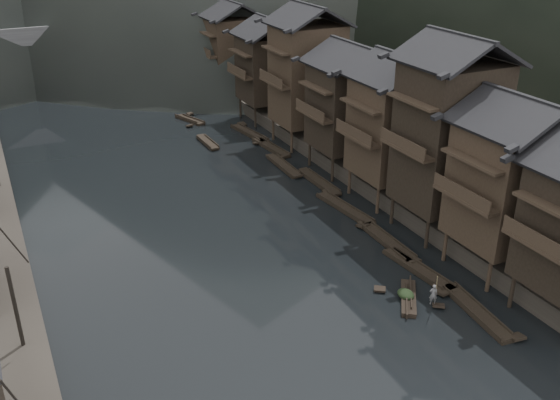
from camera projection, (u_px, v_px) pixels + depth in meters
water at (289, 317)px, 41.99m from camera, size 300.00×300.00×0.00m
right_bank at (383, 95)px, 87.99m from camera, size 40.00×200.00×1.80m
stilt_houses at (361, 91)px, 60.47m from camera, size 9.00×67.60×16.68m
moored_sampans at (330, 197)px, 58.94m from camera, size 3.01×48.28×0.47m
midriver_boats at (153, 116)px, 81.41m from camera, size 13.93×32.20×0.45m
stone_bridge at (84, 46)px, 98.33m from camera, size 40.00×6.00×9.00m
hero_sampan at (409, 297)px, 43.77m from camera, size 3.48×4.40×0.43m
cargo_heap at (406, 290)px, 43.64m from camera, size 1.06×1.39×0.64m
boatman at (434, 292)px, 42.62m from camera, size 0.68×0.60×1.57m
bamboo_pole at (440, 260)px, 41.64m from camera, size 1.46×1.51×3.39m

